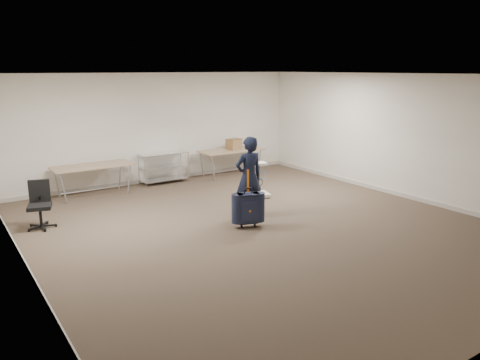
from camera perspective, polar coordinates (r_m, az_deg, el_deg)
ground at (r=8.82m, az=2.42°, el=-5.77°), size 9.00×9.00×0.00m
room_shell at (r=9.90m, az=-2.31°, el=-3.31°), size 8.00×9.00×9.00m
folding_table_left at (r=11.30m, az=-17.55°, el=1.47°), size 1.80×0.75×0.73m
folding_table_right at (r=12.86m, az=-1.12°, el=3.49°), size 1.80×0.75×0.73m
wire_shelf at (r=12.23m, az=-9.27°, el=1.66°), size 1.22×0.47×0.80m
person at (r=9.27m, az=1.08°, el=0.38°), size 0.61×0.42×1.62m
suitcase at (r=8.70m, az=1.00°, el=-3.44°), size 0.46×0.36×1.10m
office_chair at (r=9.48m, az=-23.13°, el=-3.81°), size 0.54×0.54×0.89m
equipment_cart at (r=10.82m, az=2.34°, el=-0.96°), size 0.55×0.55×0.81m
cardboard_box at (r=12.91m, az=-0.75°, el=4.42°), size 0.44×0.37×0.29m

